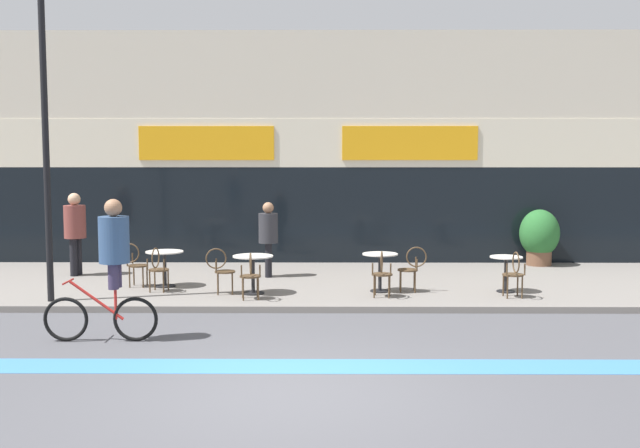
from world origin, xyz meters
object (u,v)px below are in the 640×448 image
at_px(bistro_table_3, 506,267).
at_px(cafe_chair_0_side, 134,262).
at_px(cafe_chair_1_side, 221,268).
at_px(pedestrian_far_end, 268,233).
at_px(cafe_chair_0_near, 157,266).
at_px(lamp_post, 45,114).
at_px(cafe_chair_3_near, 514,271).
at_px(cyclist_0, 111,258).
at_px(bistro_table_2, 380,264).
at_px(cafe_chair_2_near, 382,271).
at_px(pedestrian_near_end, 75,227).
at_px(bistro_table_0, 165,261).
at_px(bistro_table_1, 253,266).
at_px(cafe_chair_1_near, 250,273).
at_px(planter_pot, 539,236).
at_px(cafe_chair_2_side, 412,266).

height_order(bistro_table_3, cafe_chair_0_side, cafe_chair_0_side).
distance_m(cafe_chair_1_side, pedestrian_far_end, 2.24).
bearing_deg(cafe_chair_0_near, lamp_post, 124.41).
distance_m(cafe_chair_0_near, cafe_chair_3_near, 6.93).
bearing_deg(cyclist_0, bistro_table_2, -141.55).
bearing_deg(cafe_chair_0_near, cafe_chair_2_near, -89.52).
xyz_separation_m(cyclist_0, pedestrian_near_end, (-2.38, 5.48, -0.06)).
relative_size(cafe_chair_0_near, cafe_chair_3_near, 1.00).
bearing_deg(cafe_chair_0_near, pedestrian_near_end, 55.72).
relative_size(cafe_chair_0_side, cafe_chair_2_near, 1.00).
xyz_separation_m(cafe_chair_1_side, pedestrian_far_end, (0.77, 2.05, 0.47)).
relative_size(bistro_table_2, bistro_table_3, 1.08).
xyz_separation_m(cafe_chair_0_near, pedestrian_far_end, (2.05, 1.89, 0.47)).
bearing_deg(cafe_chair_0_side, cafe_chair_2_near, -9.71).
bearing_deg(bistro_table_0, bistro_table_1, -22.30).
bearing_deg(cafe_chair_2_near, bistro_table_2, 6.86).
relative_size(cafe_chair_1_side, cyclist_0, 0.41).
xyz_separation_m(bistro_table_3, cafe_chair_1_near, (-4.98, -0.84, 0.01)).
relative_size(bistro_table_1, lamp_post, 0.13).
relative_size(cafe_chair_0_near, planter_pot, 0.66).
xyz_separation_m(cafe_chair_0_near, cafe_chair_2_near, (4.40, -0.53, 0.00)).
bearing_deg(pedestrian_far_end, cafe_chair_0_side, 22.31).
bearing_deg(bistro_table_0, cafe_chair_2_side, -6.10).
xyz_separation_m(cafe_chair_0_side, pedestrian_far_end, (2.67, 1.26, 0.47)).
xyz_separation_m(bistro_table_0, cafe_chair_0_side, (-0.63, 0.00, -0.01)).
bearing_deg(cafe_chair_3_near, bistro_table_3, -2.46).
bearing_deg(bistro_table_2, bistro_table_1, -174.38).
relative_size(cafe_chair_0_side, cafe_chair_3_near, 1.00).
height_order(cafe_chair_0_side, cafe_chair_1_side, same).
xyz_separation_m(bistro_table_3, cafe_chair_2_near, (-2.50, -0.60, 0.01)).
relative_size(cafe_chair_3_near, cyclist_0, 0.41).
height_order(bistro_table_2, cafe_chair_0_side, cafe_chair_0_side).
distance_m(bistro_table_2, bistro_table_3, 2.49).
distance_m(bistro_table_0, bistro_table_3, 6.91).
height_order(cafe_chair_1_side, pedestrian_near_end, pedestrian_near_end).
distance_m(cafe_chair_0_side, cafe_chair_2_side, 5.67).
bearing_deg(bistro_table_3, bistro_table_1, -177.50).
height_order(cafe_chair_0_near, planter_pot, planter_pot).
height_order(bistro_table_1, cafe_chair_2_side, cafe_chair_2_side).
distance_m(cafe_chair_0_near, cafe_chair_2_near, 4.43).
bearing_deg(pedestrian_far_end, cafe_chair_2_side, 145.98).
bearing_deg(cafe_chair_2_side, cafe_chair_2_near, 47.78).
distance_m(cafe_chair_0_side, planter_pot, 9.69).
bearing_deg(cafe_chair_2_side, cyclist_0, 38.90).
height_order(cafe_chair_0_near, cafe_chair_3_near, same).
height_order(bistro_table_1, cafe_chair_0_side, cafe_chair_0_side).
relative_size(cafe_chair_2_side, cyclist_0, 0.41).
distance_m(bistro_table_1, cafe_chair_2_side, 3.14).
relative_size(cafe_chair_2_near, pedestrian_near_end, 0.48).
bearing_deg(bistro_table_2, planter_pot, 40.64).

